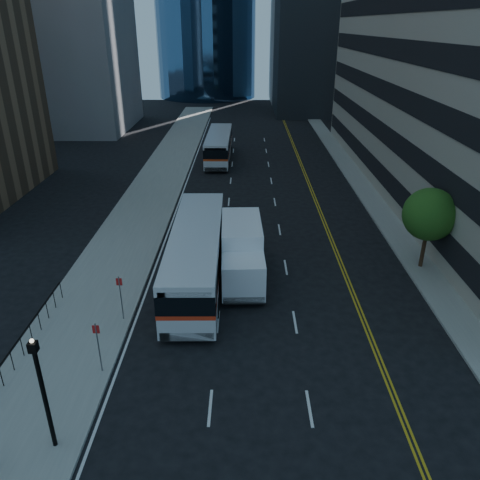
{
  "coord_description": "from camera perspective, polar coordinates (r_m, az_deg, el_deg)",
  "views": [
    {
      "loc": [
        -2.16,
        -18.23,
        14.05
      ],
      "look_at": [
        -2.39,
        6.06,
        2.8
      ],
      "focal_mm": 35.0,
      "sensor_mm": 36.0,
      "label": 1
    }
  ],
  "objects": [
    {
      "name": "ground",
      "position": [
        23.12,
        5.94,
        -12.74
      ],
      "size": [
        160.0,
        160.0,
        0.0
      ],
      "primitive_type": "plane",
      "color": "black",
      "rests_on": "ground"
    },
    {
      "name": "bus_rear",
      "position": [
        53.64,
        -2.58,
        11.44
      ],
      "size": [
        2.64,
        11.6,
        2.98
      ],
      "rotation": [
        0.0,
        0.0,
        -0.01
      ],
      "color": "silver",
      "rests_on": "ground"
    },
    {
      "name": "lamp_post",
      "position": [
        18.02,
        -22.9,
        -16.48
      ],
      "size": [
        0.28,
        0.28,
        4.56
      ],
      "color": "black",
      "rests_on": "sidewalk_west"
    },
    {
      "name": "bus_front",
      "position": [
        27.52,
        -5.32,
        -1.67
      ],
      "size": [
        2.98,
        12.88,
        3.31
      ],
      "rotation": [
        0.0,
        0.0,
        0.01
      ],
      "color": "silver",
      "rests_on": "ground"
    },
    {
      "name": "sidewalk_east",
      "position": [
        46.79,
        14.42,
        6.68
      ],
      "size": [
        2.0,
        90.0,
        0.15
      ],
      "primitive_type": "cube",
      "color": "gray",
      "rests_on": "ground"
    },
    {
      "name": "box_truck",
      "position": [
        27.82,
        0.24,
        -1.42
      ],
      "size": [
        2.61,
        6.96,
        3.29
      ],
      "rotation": [
        0.0,
        0.0,
        0.04
      ],
      "color": "white",
      "rests_on": "ground"
    },
    {
      "name": "street_tree",
      "position": [
        30.35,
        22.11,
        2.9
      ],
      "size": [
        3.2,
        3.2,
        5.1
      ],
      "color": "#332114",
      "rests_on": "sidewalk_east"
    },
    {
      "name": "sidewalk_west",
      "position": [
        46.19,
        -9.95,
        6.87
      ],
      "size": [
        5.0,
        90.0,
        0.15
      ],
      "primitive_type": "cube",
      "color": "gray",
      "rests_on": "ground"
    }
  ]
}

